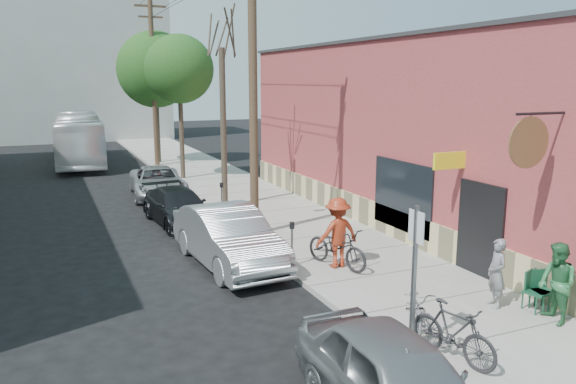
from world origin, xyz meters
name	(u,v)px	position (x,y,z in m)	size (l,w,h in m)	color
ground	(232,304)	(0.00, 0.00, 0.00)	(120.00, 120.00, 0.00)	black
sidewalk	(246,198)	(4.25, 11.00, 0.07)	(4.50, 58.00, 0.15)	#A5A298
cafe_building	(422,132)	(8.99, 4.99, 3.30)	(6.60, 20.20, 6.61)	#A13B3F
end_cap_building	(59,70)	(-2.00, 42.00, 6.00)	(18.00, 8.00, 12.00)	#A9A8A3
sign_post	(415,264)	(2.35, -3.77, 1.83)	(0.07, 0.45, 2.80)	slate
parking_meter_near	(292,237)	(2.25, 1.59, 0.98)	(0.14, 0.14, 1.24)	slate
parking_meter_far	(222,193)	(2.25, 8.11, 0.98)	(0.14, 0.14, 1.24)	slate
utility_pole_near	(251,73)	(2.39, 5.07, 5.41)	(3.57, 0.28, 10.00)	#503A28
utility_pole_far	(153,77)	(2.45, 22.04, 5.34)	(1.80, 0.28, 10.00)	#503A28
tree_bare	(223,129)	(2.80, 9.49, 3.28)	(0.24, 0.24, 6.27)	#44392C
tree_leafy_mid	(179,69)	(2.80, 16.83, 5.71)	(3.48, 3.48, 7.32)	#44392C
tree_leafy_far	(155,70)	(2.80, 23.24, 5.81)	(4.62, 4.62, 7.98)	#44392C
patio_chair_a	(544,291)	(6.13, -3.42, 0.59)	(0.50, 0.50, 0.88)	#14472E
patio_chair_b	(536,292)	(5.96, -3.39, 0.59)	(0.50, 0.50, 0.88)	#14472E
patron_grey	(497,273)	(5.30, -2.84, 0.94)	(0.58, 0.38, 1.59)	slate
patron_green	(557,283)	(5.82, -4.01, 1.02)	(0.84, 0.66, 1.74)	#2C6E3F
cyclist	(337,233)	(3.35, 1.02, 1.12)	(1.25, 0.72, 1.94)	#9E2F17
cyclist_bike	(337,247)	(3.35, 1.02, 0.70)	(0.73, 2.10, 1.10)	black
parked_bike_a	(453,332)	(2.76, -4.45, 0.70)	(0.51, 1.82, 1.09)	black
parked_bike_b	(417,307)	(2.99, -3.05, 0.61)	(0.61, 1.75, 0.92)	slate
car_0	(397,382)	(0.80, -5.54, 0.74)	(1.74, 4.32, 1.47)	gray
car_1	(228,237)	(0.80, 2.75, 0.83)	(1.76, 5.05, 1.66)	#ADB3B5
car_2	(178,207)	(0.56, 7.99, 0.64)	(1.80, 4.43, 1.29)	black
car_3	(158,182)	(0.80, 13.14, 0.68)	(2.25, 4.87, 1.35)	#ABADB2
bus	(79,139)	(-1.70, 25.58, 1.58)	(2.65, 11.31, 3.15)	white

